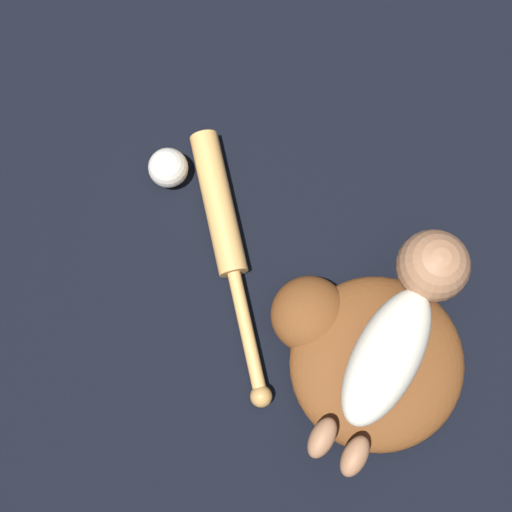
{
  "coord_description": "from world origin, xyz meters",
  "views": [
    {
      "loc": [
        -0.17,
        0.05,
        1.18
      ],
      "look_at": [
        -0.02,
        0.28,
        0.07
      ],
      "focal_mm": 50.0,
      "sensor_mm": 36.0,
      "label": 1
    }
  ],
  "objects_px": {
    "baby_figure": "(402,326)",
    "baseball": "(168,168)",
    "baseball_bat": "(225,231)",
    "baseball_glove": "(365,354)"
  },
  "relations": [
    {
      "from": "baseball",
      "to": "baby_figure",
      "type": "bearing_deg",
      "value": -70.61
    },
    {
      "from": "baseball",
      "to": "baseball_bat",
      "type": "bearing_deg",
      "value": -80.96
    },
    {
      "from": "baseball_glove",
      "to": "baseball_bat",
      "type": "height_order",
      "value": "baseball_glove"
    },
    {
      "from": "baseball_glove",
      "to": "baseball",
      "type": "height_order",
      "value": "baseball_glove"
    },
    {
      "from": "baseball_bat",
      "to": "baby_figure",
      "type": "bearing_deg",
      "value": -65.95
    },
    {
      "from": "baseball_bat",
      "to": "baseball_glove",
      "type": "bearing_deg",
      "value": -75.33
    },
    {
      "from": "baby_figure",
      "to": "baseball_bat",
      "type": "height_order",
      "value": "baby_figure"
    },
    {
      "from": "baby_figure",
      "to": "baseball",
      "type": "xyz_separation_m",
      "value": [
        -0.15,
        0.44,
        -0.1
      ]
    },
    {
      "from": "baseball",
      "to": "baseball_glove",
      "type": "bearing_deg",
      "value": -77.14
    },
    {
      "from": "baseball_glove",
      "to": "baby_figure",
      "type": "distance_m",
      "value": 0.1
    }
  ]
}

